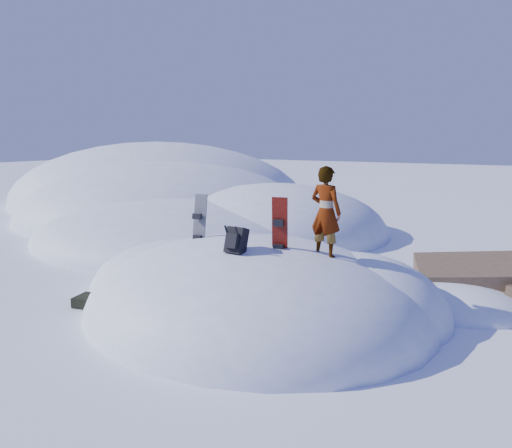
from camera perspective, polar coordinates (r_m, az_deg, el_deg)
The scene contains 9 objects.
ground at distance 9.97m, azimuth -0.25°, elevation -10.20°, with size 120.00×120.00×0.00m, color white.
snow_mound at distance 10.25m, azimuth -0.40°, elevation -9.64°, with size 8.00×6.00×3.00m.
snow_ridge at distance 23.74m, azimuth -9.94°, elevation 1.45°, with size 21.50×18.50×6.40m.
rock_outcrop at distance 11.64m, azimuth 23.99°, elevation -8.03°, with size 4.68×4.41×1.68m.
snowboard_red at distance 8.98m, azimuth 2.70°, elevation -1.61°, with size 0.30×0.22×1.52m.
snowboard_dark at distance 10.29m, azimuth -6.56°, elevation -0.64°, with size 0.30×0.29×1.48m.
backpack at distance 8.77m, azimuth -2.33°, elevation -1.90°, with size 0.34×0.42×0.56m.
gear_pile at distance 10.83m, azimuth -17.73°, elevation -8.32°, with size 0.98×0.75×0.26m.
person at distance 8.92m, azimuth 7.97°, elevation 1.33°, with size 0.60×0.39×1.64m, color slate.
Camera 1 is at (4.76, -8.07, 3.43)m, focal length 35.00 mm.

